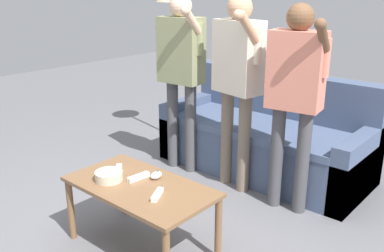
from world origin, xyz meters
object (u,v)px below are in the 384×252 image
game_remote_nunchuk (156,175)px  game_remote_wand_near (139,177)px  player_left (181,64)px  player_right (295,86)px  game_remote_wand_far (118,170)px  snack_bowl (109,176)px  floor_lamp (174,2)px  game_remote_wand_spare (157,195)px  couch (266,138)px  coffee_table (140,194)px  player_center (237,72)px

game_remote_nunchuk → game_remote_wand_near: size_ratio=0.55×
player_left → player_right: player_left is taller
game_remote_wand_far → snack_bowl: bearing=-66.1°
floor_lamp → game_remote_wand_near: (1.23, -1.65, -1.01)m
game_remote_wand_spare → couch: bearing=99.1°
floor_lamp → game_remote_wand_near: floor_lamp is taller
couch → floor_lamp: 1.70m
snack_bowl → couch: bearing=85.7°
game_remote_wand_near → game_remote_wand_far: bearing=-175.5°
snack_bowl → game_remote_wand_spare: (0.40, 0.04, -0.01)m
coffee_table → player_center: size_ratio=0.61×
player_right → couch: bearing=134.3°
player_left → game_remote_wand_spare: 1.55m
player_center → game_remote_wand_spare: bearing=-76.8°
player_center → snack_bowl: bearing=-95.6°
game_remote_wand_near → game_remote_wand_spare: same height
player_right → game_remote_wand_spare: bearing=-102.5°
snack_bowl → player_left: size_ratio=0.11×
player_left → game_remote_wand_spare: size_ratio=10.77×
snack_bowl → player_left: 1.40m
game_remote_nunchuk → game_remote_wand_far: bearing=-160.3°
floor_lamp → game_remote_wand_far: (1.04, -1.66, -1.01)m
game_remote_nunchuk → game_remote_wand_near: 0.11m
floor_lamp → game_remote_wand_far: bearing=-58.0°
snack_bowl → game_remote_wand_near: bearing=45.5°
coffee_table → player_left: player_left is taller
couch → game_remote_nunchuk: couch is taller
player_center → game_remote_wand_near: size_ratio=9.89×
game_remote_nunchuk → game_remote_wand_near: (-0.08, -0.08, -0.01)m
player_left → snack_bowl: bearing=-68.6°
snack_bowl → game_remote_wand_far: size_ratio=1.35×
player_left → player_center: size_ratio=1.00×
player_right → game_remote_wand_spare: player_right is taller
player_center → game_remote_wand_far: 1.23m
game_remote_nunchuk → game_remote_wand_far: 0.28m
floor_lamp → player_left: (0.62, -0.57, -0.49)m
game_remote_nunchuk → player_left: 1.31m
game_remote_wand_near → player_center: bearing=90.6°
game_remote_wand_near → couch: bearing=90.1°
coffee_table → player_right: bearing=67.8°
floor_lamp → player_left: 0.98m
snack_bowl → game_remote_wand_near: 0.19m
snack_bowl → player_right: size_ratio=0.12×
player_right → game_remote_nunchuk: bearing=-114.3°
player_left → game_remote_wand_spare: (0.87, -1.17, -0.52)m
couch → snack_bowl: (-0.13, -1.71, 0.19)m
player_center → couch: bearing=88.9°
player_left → game_remote_wand_far: bearing=-68.9°
player_left → couch: bearing=39.7°
game_remote_nunchuk → game_remote_wand_spare: game_remote_nunchuk is taller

